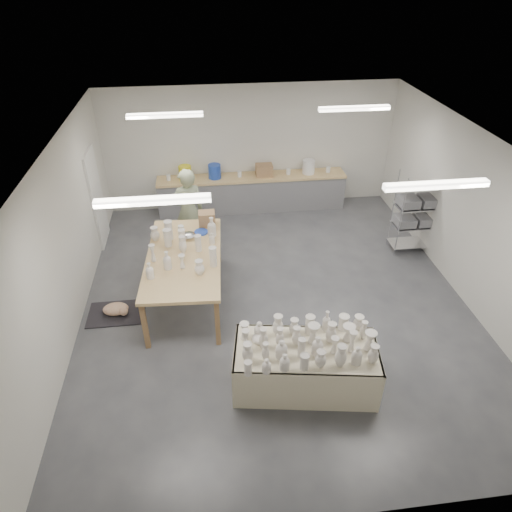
{
  "coord_description": "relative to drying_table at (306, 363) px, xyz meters",
  "views": [
    {
      "loc": [
        -1.17,
        -6.57,
        5.44
      ],
      "look_at": [
        -0.36,
        -0.04,
        1.05
      ],
      "focal_mm": 32.0,
      "sensor_mm": 36.0,
      "label": 1
    }
  ],
  "objects": [
    {
      "name": "wire_shelf",
      "position": [
        3.08,
        3.42,
        0.49
      ],
      "size": [
        0.88,
        0.48,
        1.8
      ],
      "color": "silver",
      "rests_on": "ground"
    },
    {
      "name": "rug",
      "position": [
        -3.02,
        1.98,
        -0.42
      ],
      "size": [
        1.0,
        0.7,
        0.02
      ],
      "primitive_type": "cube",
      "color": "black",
      "rests_on": "ground"
    },
    {
      "name": "room",
      "position": [
        -0.23,
        2.1,
        1.62
      ],
      "size": [
        8.0,
        8.02,
        3.0
      ],
      "color": "#424449",
      "rests_on": "ground"
    },
    {
      "name": "work_table",
      "position": [
        -1.71,
        2.38,
        0.55
      ],
      "size": [
        1.44,
        2.67,
        1.35
      ],
      "rotation": [
        0.0,
        0.0,
        -0.06
      ],
      "color": "tan",
      "rests_on": "ground"
    },
    {
      "name": "cat",
      "position": [
        -3.0,
        1.97,
        -0.31
      ],
      "size": [
        0.53,
        0.44,
        0.19
      ],
      "rotation": [
        0.0,
        0.0,
        -0.33
      ],
      "color": "white",
      "rests_on": "rug"
    },
    {
      "name": "back_counter",
      "position": [
        -0.13,
        5.7,
        0.05
      ],
      "size": [
        4.6,
        0.6,
        1.24
      ],
      "color": "tan",
      "rests_on": "ground"
    },
    {
      "name": "drying_table",
      "position": [
        0.0,
        0.0,
        0.0
      ],
      "size": [
        2.2,
        1.31,
        1.09
      ],
      "rotation": [
        0.0,
        0.0,
        -0.16
      ],
      "color": "olive",
      "rests_on": "ground"
    },
    {
      "name": "potter",
      "position": [
        -1.66,
        3.98,
        0.51
      ],
      "size": [
        0.79,
        0.63,
        1.88
      ],
      "primitive_type": "imported",
      "rotation": [
        0.0,
        0.0,
        3.43
      ],
      "color": "#9AA882",
      "rests_on": "ground"
    },
    {
      "name": "red_stool",
      "position": [
        -1.66,
        4.25,
        -0.14
      ],
      "size": [
        0.39,
        0.39,
        0.33
      ],
      "rotation": [
        0.0,
        0.0,
        -0.13
      ],
      "color": "#B21922",
      "rests_on": "ground"
    }
  ]
}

